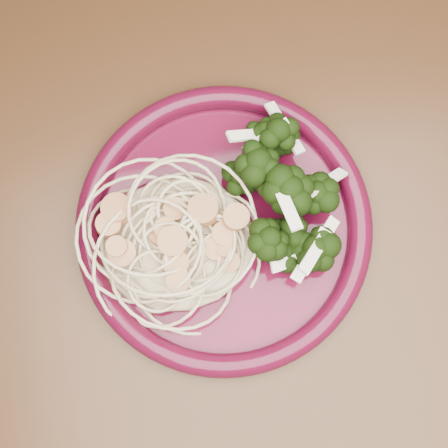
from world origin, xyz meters
The scene contains 6 objects.
dining_table centered at (0.00, 0.00, 0.65)m, with size 1.20×0.80×0.75m.
dinner_plate centered at (0.12, 0.04, 0.76)m, with size 0.33×0.33×0.02m.
spaghetti_pile centered at (0.07, 0.03, 0.77)m, with size 0.15×0.13×0.03m, color beige.
scallop_cluster centered at (0.07, 0.03, 0.81)m, with size 0.14×0.14×0.05m, color tan, non-canonical shape.
broccoli_pile centered at (0.17, 0.05, 0.78)m, with size 0.09×0.15×0.05m, color black.
onion_garnish centered at (0.17, 0.05, 0.81)m, with size 0.06×0.09×0.06m, color white, non-canonical shape.
Camera 1 is at (0.09, -0.08, 1.35)m, focal length 50.00 mm.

